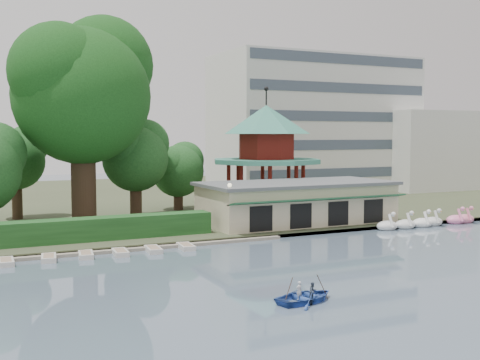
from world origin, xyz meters
TOP-DOWN VIEW (x-y plane):
  - ground_plane at (0.00, 0.00)m, footprint 220.00×220.00m
  - shore at (0.00, 52.00)m, footprint 220.00×70.00m
  - embankment at (0.00, 17.30)m, footprint 220.00×0.60m
  - dock at (-12.00, 17.20)m, footprint 34.00×1.60m
  - boathouse at (10.00, 21.97)m, footprint 18.60×9.39m
  - pavilion at (12.00, 32.00)m, footprint 12.40×12.40m
  - office_building at (32.67, 49.00)m, footprint 38.00×18.00m
  - hedge at (-15.00, 20.50)m, footprint 30.00×2.00m
  - lamp_post at (1.50, 19.00)m, footprint 0.36×0.36m
  - big_tree at (-8.83, 28.20)m, footprint 13.56×12.63m
  - small_trees at (-14.23, 30.52)m, footprint 39.66×16.62m
  - swan_boats at (23.67, 16.58)m, footprint 15.72×2.14m
  - moored_rowboats at (-15.33, 15.80)m, footprint 24.33×2.63m
  - rowboat_with_passengers at (-3.20, -0.79)m, footprint 5.60×4.49m

SIDE VIEW (x-z plane):
  - ground_plane at x=0.00m, z-range 0.00..0.00m
  - dock at x=-12.00m, z-range 0.00..0.24m
  - embankment at x=0.00m, z-range 0.00..0.30m
  - moored_rowboats at x=-15.33m, z-range 0.00..0.36m
  - shore at x=0.00m, z-range 0.00..0.40m
  - swan_boats at x=23.67m, z-range -0.56..1.35m
  - rowboat_with_passengers at x=-3.20m, z-range -0.49..1.52m
  - hedge at x=-15.00m, z-range 0.40..2.20m
  - boathouse at x=10.00m, z-range 0.42..4.32m
  - lamp_post at x=1.50m, z-range 1.20..5.48m
  - small_trees at x=-14.23m, z-range 1.13..11.16m
  - pavilion at x=12.00m, z-range 0.73..14.23m
  - office_building at x=32.67m, z-range -0.27..19.73m
  - big_tree at x=-8.83m, z-range 3.49..23.07m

